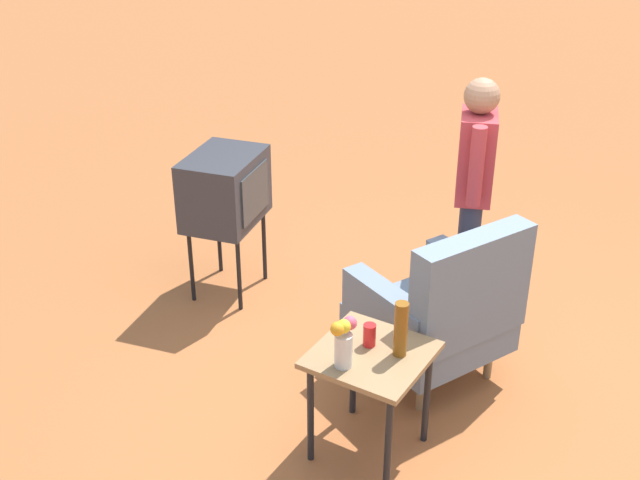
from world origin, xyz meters
The scene contains 8 objects.
ground_plane centered at (0.00, 0.00, 0.00)m, with size 60.00×60.00×0.00m, color #AD6033.
armchair centered at (0.00, -0.06, 0.50)m, with size 1.01×1.02×1.06m.
side_table centered at (0.76, -0.11, 0.54)m, with size 0.56×0.56×0.63m.
tv_on_stand centered at (-0.18, -1.75, 0.78)m, with size 0.68×0.56×1.03m.
person_standing centered at (-0.79, -0.22, 0.94)m, with size 0.54×0.34×1.64m.
soda_can_red centered at (0.71, -0.16, 0.69)m, with size 0.07×0.07×0.12m, color red.
bottle_tall_amber centered at (0.70, 0.01, 0.78)m, with size 0.07×0.07×0.30m, color brown.
flower_vase centered at (0.93, -0.18, 0.78)m, with size 0.15×0.10×0.27m.
Camera 1 is at (3.74, 1.41, 3.03)m, focal length 45.38 mm.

